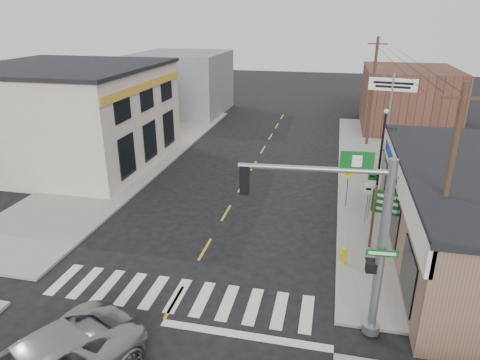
% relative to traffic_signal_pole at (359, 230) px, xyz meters
% --- Properties ---
extents(ground, '(140.00, 140.00, 0.00)m').
position_rel_traffic_signal_pole_xyz_m(ground, '(-6.44, 0.21, -3.94)').
color(ground, black).
rests_on(ground, ground).
extents(sidewalk_right, '(6.00, 38.00, 0.13)m').
position_rel_traffic_signal_pole_xyz_m(sidewalk_right, '(2.56, 13.21, -3.88)').
color(sidewalk_right, gray).
rests_on(sidewalk_right, ground).
extents(sidewalk_left, '(6.00, 38.00, 0.13)m').
position_rel_traffic_signal_pole_xyz_m(sidewalk_left, '(-15.44, 13.21, -3.88)').
color(sidewalk_left, gray).
rests_on(sidewalk_left, ground).
extents(center_line, '(0.12, 56.00, 0.01)m').
position_rel_traffic_signal_pole_xyz_m(center_line, '(-6.44, 8.21, -3.94)').
color(center_line, gold).
rests_on(center_line, ground).
extents(crosswalk, '(11.00, 2.20, 0.01)m').
position_rel_traffic_signal_pole_xyz_m(crosswalk, '(-6.44, 0.61, -3.94)').
color(crosswalk, silver).
rests_on(crosswalk, ground).
extents(left_building, '(12.00, 12.00, 6.80)m').
position_rel_traffic_signal_pole_xyz_m(left_building, '(-19.44, 14.21, -0.54)').
color(left_building, beige).
rests_on(left_building, ground).
extents(bldg_distant_right, '(8.00, 10.00, 5.60)m').
position_rel_traffic_signal_pole_xyz_m(bldg_distant_right, '(5.56, 30.21, -1.14)').
color(bldg_distant_right, brown).
rests_on(bldg_distant_right, ground).
extents(bldg_distant_left, '(9.00, 10.00, 6.40)m').
position_rel_traffic_signal_pole_xyz_m(bldg_distant_left, '(-17.44, 32.21, -0.74)').
color(bldg_distant_left, gray).
rests_on(bldg_distant_left, ground).
extents(traffic_signal_pole, '(5.06, 0.39, 6.41)m').
position_rel_traffic_signal_pole_xyz_m(traffic_signal_pole, '(0.00, 0.00, 0.00)').
color(traffic_signal_pole, gray).
rests_on(traffic_signal_pole, sidewalk_right).
extents(guide_sign, '(1.76, 0.14, 3.08)m').
position_rel_traffic_signal_pole_xyz_m(guide_sign, '(1.76, 5.86, -1.84)').
color(guide_sign, '#4A3222').
rests_on(guide_sign, sidewalk_right).
extents(fire_hydrant, '(0.24, 0.24, 0.76)m').
position_rel_traffic_signal_pole_xyz_m(fire_hydrant, '(-0.14, 4.23, -3.40)').
color(fire_hydrant, '#D4B30A').
rests_on(fire_hydrant, sidewalk_right).
extents(ped_crossing_sign, '(1.07, 0.08, 2.77)m').
position_rel_traffic_signal_pole_xyz_m(ped_crossing_sign, '(-0.02, 10.20, -1.92)').
color(ped_crossing_sign, gray).
rests_on(ped_crossing_sign, sidewalk_right).
extents(lamp_post, '(0.68, 0.53, 5.23)m').
position_rel_traffic_signal_pole_xyz_m(lamp_post, '(1.82, 12.20, -0.78)').
color(lamp_post, black).
rests_on(lamp_post, sidewalk_right).
extents(dance_center_sign, '(3.06, 0.19, 6.50)m').
position_rel_traffic_signal_pole_xyz_m(dance_center_sign, '(2.55, 17.31, 1.11)').
color(dance_center_sign, gray).
rests_on(dance_center_sign, sidewalk_right).
extents(bare_tree, '(2.23, 2.23, 4.46)m').
position_rel_traffic_signal_pole_xyz_m(bare_tree, '(2.37, 6.28, -0.31)').
color(bare_tree, black).
rests_on(bare_tree, sidewalk_right).
extents(shrub_front, '(1.14, 1.14, 0.86)m').
position_rel_traffic_signal_pole_xyz_m(shrub_front, '(4.21, 4.40, -3.39)').
color(shrub_front, '#243B1B').
rests_on(shrub_front, sidewalk_right).
extents(shrub_back, '(0.99, 0.99, 0.74)m').
position_rel_traffic_signal_pole_xyz_m(shrub_back, '(3.07, 7.88, -3.44)').
color(shrub_back, black).
rests_on(shrub_back, sidewalk_right).
extents(utility_pole_near, '(1.41, 0.21, 8.10)m').
position_rel_traffic_signal_pole_xyz_m(utility_pole_near, '(3.06, 2.82, 0.34)').
color(utility_pole_near, '#4A361E').
rests_on(utility_pole_near, sidewalk_right).
extents(utility_pole_far, '(1.48, 0.22, 8.52)m').
position_rel_traffic_signal_pole_xyz_m(utility_pole_far, '(1.77, 23.34, 0.55)').
color(utility_pole_far, '#473322').
rests_on(utility_pole_far, sidewalk_right).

